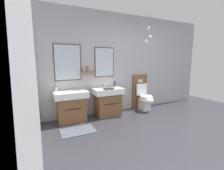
# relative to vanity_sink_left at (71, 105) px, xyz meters

# --- Properties ---
(ground_plane) EXTENTS (6.29, 5.52, 0.10)m
(ground_plane) POSITION_rel_vanity_sink_left_xyz_m (1.75, -1.83, -0.43)
(ground_plane) COLOR #2D2D33
(ground_plane) RESTS_ON ground
(wall_back) EXTENTS (5.09, 0.59, 2.64)m
(wall_back) POSITION_rel_vanity_sink_left_xyz_m (1.73, 0.27, 0.94)
(wall_back) COLOR #A8A8AA
(wall_back) RESTS_ON ground
(wall_left) EXTENTS (0.12, 4.32, 2.64)m
(wall_left) POSITION_rel_vanity_sink_left_xyz_m (-0.74, -1.83, 0.94)
(wall_left) COLOR #A8A8AA
(wall_left) RESTS_ON ground
(bath_mat) EXTENTS (0.68, 0.44, 0.01)m
(bath_mat) POSITION_rel_vanity_sink_left_xyz_m (0.00, -0.60, -0.37)
(bath_mat) COLOR #474C56
(bath_mat) RESTS_ON ground
(vanity_sink_left) EXTENTS (0.75, 0.50, 0.71)m
(vanity_sink_left) POSITION_rel_vanity_sink_left_xyz_m (0.00, 0.00, 0.00)
(vanity_sink_left) COLOR brown
(vanity_sink_left) RESTS_ON ground
(tap_on_left_sink) EXTENTS (0.03, 0.13, 0.11)m
(tap_on_left_sink) POSITION_rel_vanity_sink_left_xyz_m (0.00, 0.18, 0.40)
(tap_on_left_sink) COLOR silver
(tap_on_left_sink) RESTS_ON vanity_sink_left
(vanity_sink_right) EXTENTS (0.75, 0.50, 0.71)m
(vanity_sink_right) POSITION_rel_vanity_sink_left_xyz_m (0.93, 0.00, 0.00)
(vanity_sink_right) COLOR brown
(vanity_sink_right) RESTS_ON ground
(tap_on_right_sink) EXTENTS (0.03, 0.13, 0.11)m
(tap_on_right_sink) POSITION_rel_vanity_sink_left_xyz_m (0.93, 0.18, 0.40)
(tap_on_right_sink) COLOR silver
(tap_on_right_sink) RESTS_ON vanity_sink_right
(toilet) EXTENTS (0.48, 0.62, 1.00)m
(toilet) POSITION_rel_vanity_sink_left_xyz_m (2.06, 0.01, -0.00)
(toilet) COLOR brown
(toilet) RESTS_ON ground
(toothbrush_cup) EXTENTS (0.07, 0.08, 0.19)m
(toothbrush_cup) POSITION_rel_vanity_sink_left_xyz_m (-0.29, 0.17, 0.39)
(toothbrush_cup) COLOR silver
(toothbrush_cup) RESTS_ON vanity_sink_left
(soap_dispenser) EXTENTS (0.06, 0.06, 0.18)m
(soap_dispenser) POSITION_rel_vanity_sink_left_xyz_m (1.24, 0.18, 0.41)
(soap_dispenser) COLOR #4C4C51
(soap_dispenser) RESTS_ON vanity_sink_right
(folded_hand_towel) EXTENTS (0.22, 0.16, 0.04)m
(folded_hand_towel) POSITION_rel_vanity_sink_left_xyz_m (0.89, -0.15, 0.35)
(folded_hand_towel) COLOR #47474C
(folded_hand_towel) RESTS_ON vanity_sink_right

